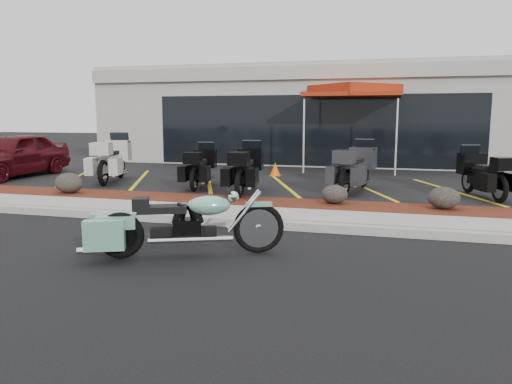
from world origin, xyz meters
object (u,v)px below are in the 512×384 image
(parked_car, at_px, (12,155))
(popup_canopy, at_px, (354,93))
(hero_cruiser, at_px, (259,221))
(touring_white, at_px, (120,155))
(traffic_cone, at_px, (275,169))

(parked_car, bearing_deg, popup_canopy, 26.48)
(parked_car, relative_size, popup_canopy, 1.03)
(hero_cruiser, xyz_separation_m, touring_white, (-6.15, 6.53, 0.35))
(hero_cruiser, bearing_deg, popup_canopy, 64.72)
(parked_car, distance_m, popup_canopy, 11.38)
(popup_canopy, bearing_deg, touring_white, -130.03)
(parked_car, height_order, traffic_cone, parked_car)
(parked_car, xyz_separation_m, traffic_cone, (7.80, 2.53, -0.48))
(hero_cruiser, height_order, parked_car, parked_car)
(hero_cruiser, xyz_separation_m, popup_canopy, (0.47, 10.91, 2.33))
(hero_cruiser, xyz_separation_m, parked_car, (-9.53, 5.87, 0.34))
(touring_white, bearing_deg, traffic_cone, -82.75)
(touring_white, xyz_separation_m, popup_canopy, (6.63, 4.38, 1.99))
(traffic_cone, bearing_deg, parked_car, -162.02)
(touring_white, relative_size, traffic_cone, 5.72)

